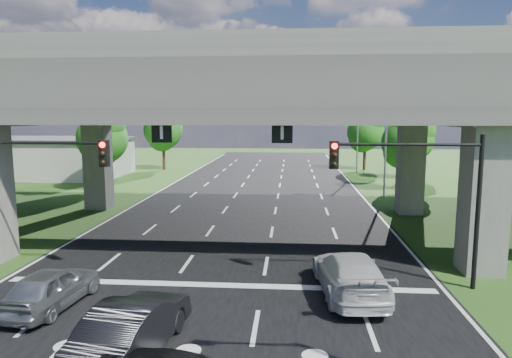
# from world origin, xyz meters

# --- Properties ---
(ground) EXTENTS (160.00, 160.00, 0.00)m
(ground) POSITION_xyz_m (0.00, 0.00, 0.00)
(ground) COLOR #234A17
(ground) RESTS_ON ground
(road) EXTENTS (18.00, 120.00, 0.03)m
(road) POSITION_xyz_m (0.00, 10.00, 0.01)
(road) COLOR black
(road) RESTS_ON ground
(overpass) EXTENTS (80.00, 15.00, 10.00)m
(overpass) POSITION_xyz_m (0.00, 12.00, 7.92)
(overpass) COLOR #343230
(overpass) RESTS_ON ground
(warehouse) EXTENTS (20.00, 10.00, 4.00)m
(warehouse) POSITION_xyz_m (-26.00, 35.00, 2.00)
(warehouse) COLOR #9E9E99
(warehouse) RESTS_ON ground
(signal_right) EXTENTS (5.76, 0.54, 6.00)m
(signal_right) POSITION_xyz_m (7.82, 3.94, 4.19)
(signal_right) COLOR black
(signal_right) RESTS_ON ground
(signal_left) EXTENTS (5.76, 0.54, 6.00)m
(signal_left) POSITION_xyz_m (-7.82, 3.94, 4.19)
(signal_left) COLOR black
(signal_left) RESTS_ON ground
(streetlight_far) EXTENTS (3.38, 0.25, 10.00)m
(streetlight_far) POSITION_xyz_m (10.10, 24.00, 5.85)
(streetlight_far) COLOR gray
(streetlight_far) RESTS_ON ground
(streetlight_beyond) EXTENTS (3.38, 0.25, 10.00)m
(streetlight_beyond) POSITION_xyz_m (10.10, 40.00, 5.85)
(streetlight_beyond) COLOR gray
(streetlight_beyond) RESTS_ON ground
(tree_left_near) EXTENTS (4.50, 4.50, 7.80)m
(tree_left_near) POSITION_xyz_m (-13.95, 26.00, 4.82)
(tree_left_near) COLOR black
(tree_left_near) RESTS_ON ground
(tree_left_mid) EXTENTS (3.91, 3.90, 6.76)m
(tree_left_mid) POSITION_xyz_m (-16.95, 34.00, 4.17)
(tree_left_mid) COLOR black
(tree_left_mid) RESTS_ON ground
(tree_left_far) EXTENTS (4.80, 4.80, 8.32)m
(tree_left_far) POSITION_xyz_m (-12.95, 42.00, 5.14)
(tree_left_far) COLOR black
(tree_left_far) RESTS_ON ground
(tree_right_near) EXTENTS (4.20, 4.20, 7.28)m
(tree_right_near) POSITION_xyz_m (13.05, 28.00, 4.50)
(tree_right_near) COLOR black
(tree_right_near) RESTS_ON ground
(tree_right_mid) EXTENTS (3.91, 3.90, 6.76)m
(tree_right_mid) POSITION_xyz_m (16.05, 36.00, 4.17)
(tree_right_mid) COLOR black
(tree_right_mid) RESTS_ON ground
(tree_right_far) EXTENTS (4.50, 4.50, 7.80)m
(tree_right_far) POSITION_xyz_m (12.05, 44.00, 4.82)
(tree_right_far) COLOR black
(tree_right_far) RESTS_ON ground
(car_silver) EXTENTS (2.14, 4.38, 1.44)m
(car_silver) POSITION_xyz_m (-5.40, 0.95, 0.75)
(car_silver) COLOR #A3A7AB
(car_silver) RESTS_ON road
(car_dark) EXTENTS (2.26, 4.98, 1.59)m
(car_dark) POSITION_xyz_m (-1.47, -1.83, 0.82)
(car_dark) COLOR black
(car_dark) RESTS_ON road
(car_white) EXTENTS (2.72, 5.63, 1.58)m
(car_white) POSITION_xyz_m (5.10, 3.00, 0.82)
(car_white) COLOR #B8B8B8
(car_white) RESTS_ON road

